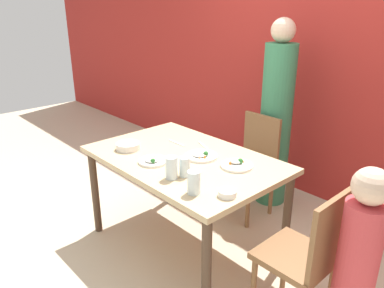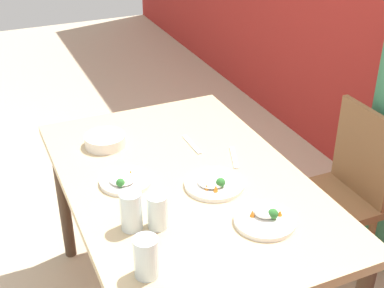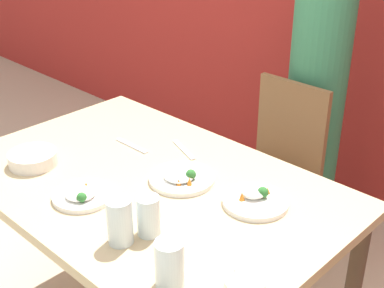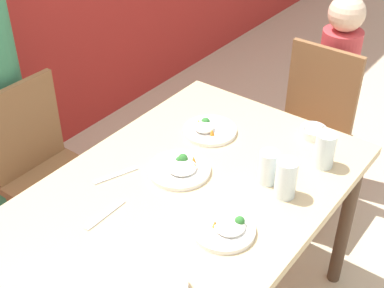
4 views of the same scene
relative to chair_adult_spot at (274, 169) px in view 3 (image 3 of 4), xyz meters
name	(u,v)px [view 3 (image 3 of 4)]	position (x,y,z in m)	size (l,w,h in m)	color
dining_table	(148,200)	(-0.01, -0.81, 0.19)	(1.44, 0.94, 0.78)	tan
chair_adult_spot	(274,169)	(0.00, 0.00, 0.00)	(0.40, 0.40, 0.91)	brown
person_adult	(317,90)	(0.00, 0.32, 0.32)	(0.29, 0.29, 1.73)	#387F56
bowl_curry	(33,158)	(-0.41, -1.03, 0.30)	(0.18, 0.18, 0.05)	silver
plate_rice_adult	(255,199)	(0.37, -0.65, 0.29)	(0.22, 0.22, 0.06)	white
plate_rice_child	(82,195)	(-0.08, -1.04, 0.29)	(0.21, 0.21, 0.05)	white
plate_noodles	(182,178)	(0.09, -0.72, 0.29)	(0.24, 0.24, 0.06)	white
bowl_rice_small	(245,285)	(0.61, -1.01, 0.30)	(0.11, 0.11, 0.04)	white
glass_water_tall	(148,216)	(0.24, -1.02, 0.34)	(0.07, 0.07, 0.13)	silver
glass_water_short	(170,264)	(0.45, -1.13, 0.35)	(0.08, 0.08, 0.14)	silver
glass_water_center	(120,221)	(0.21, -1.10, 0.35)	(0.08, 0.08, 0.15)	silver
fork_steel	(184,150)	(-0.08, -0.54, 0.28)	(0.18, 0.08, 0.01)	silver
spoon_steel	(132,146)	(-0.26, -0.67, 0.28)	(0.18, 0.02, 0.01)	silver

